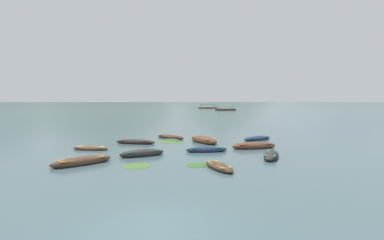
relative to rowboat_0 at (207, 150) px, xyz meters
The scene contains 21 objects.
ground_plane 1485.67m from the rowboat_0, 90.10° to the left, with size 6000.00×6000.00×0.00m, color #476066.
mountain_1 2658.39m from the rowboat_0, 107.51° to the left, with size 1615.86×1615.86×604.99m, color #56665B.
mountain_2 2220.99m from the rowboat_0, 84.68° to the left, with size 965.17×965.17×319.82m, color #56665B.
mountain_3 2998.76m from the rowboat_0, 62.84° to the left, with size 1689.02×1689.02×466.63m, color slate.
rowboat_0 is the anchor object (origin of this frame).
rowboat_1 8.29m from the rowboat_0, 146.98° to the left, with size 4.29×1.92×0.56m.
rowboat_2 5.25m from the rowboat_0, 90.05° to the left, with size 3.42×4.54×0.83m.
rowboat_3 5.39m from the rowboat_0, 27.75° to the right, with size 2.26×3.75×0.57m.
rowboat_4 9.30m from the rowboat_0, 50.16° to the left, with size 3.84×3.04×0.56m.
rowboat_5 6.02m from the rowboat_0, 85.34° to the right, with size 2.13×3.26×0.47m.
rowboat_6 9.92m from the rowboat_0, 151.42° to the right, with size 3.85×3.61×0.67m.
rowboat_7 10.24m from the rowboat_0, behind, with size 3.36×1.37×0.44m.
rowboat_8 5.45m from the rowboat_0, 160.68° to the right, with size 3.69×2.58×0.66m.
rowboat_9 4.78m from the rowboat_0, 22.09° to the left, with size 4.43×2.35×0.69m.
rowboat_12 9.34m from the rowboat_0, 113.43° to the left, with size 3.76×3.33×0.49m.
ferry_0 104.80m from the rowboat_0, 82.31° to the left, with size 9.41×5.04×2.54m.
ferry_1 134.78m from the rowboat_0, 86.70° to the left, with size 10.80×5.16×2.54m.
weed_patch_0 5.07m from the rowboat_0, 99.20° to the right, with size 1.74×1.62×0.14m, color #38662D.
weed_patch_1 7.13m from the rowboat_0, 132.60° to the right, with size 2.01×1.86×0.14m, color #477033.
weed_patch_2 6.48m from the rowboat_0, 123.89° to the left, with size 3.56×1.48×0.14m, color #477033.
weed_patch_3 8.21m from the rowboat_0, 114.63° to the left, with size 1.34×1.56×0.14m, color #38662D.
Camera 1 is at (1.26, -9.16, 4.30)m, focal length 26.21 mm.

